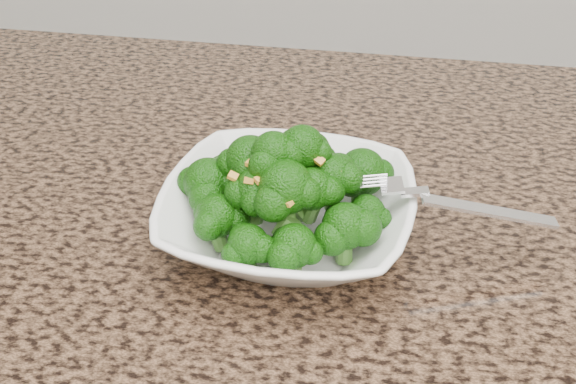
# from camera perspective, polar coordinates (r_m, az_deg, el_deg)

# --- Properties ---
(granite_counter) EXTENTS (1.64, 1.04, 0.03)m
(granite_counter) POSITION_cam_1_polar(r_m,az_deg,el_deg) (0.56, 13.56, -12.83)
(granite_counter) COLOR brown
(granite_counter) RESTS_ON cabinet
(bowl) EXTENTS (0.22, 0.22, 0.05)m
(bowl) POSITION_cam_1_polar(r_m,az_deg,el_deg) (0.61, -0.00, -1.89)
(bowl) COLOR white
(bowl) RESTS_ON granite_counter
(broccoli_pile) EXTENTS (0.19, 0.19, 0.08)m
(broccoli_pile) POSITION_cam_1_polar(r_m,az_deg,el_deg) (0.57, -0.00, 3.29)
(broccoli_pile) COLOR #145109
(broccoli_pile) RESTS_ON bowl
(garlic_topping) EXTENTS (0.11, 0.11, 0.01)m
(garlic_topping) POSITION_cam_1_polar(r_m,az_deg,el_deg) (0.55, -0.00, 6.92)
(garlic_topping) COLOR gold
(garlic_topping) RESTS_ON broccoli_pile
(fork) EXTENTS (0.19, 0.06, 0.01)m
(fork) POSITION_cam_1_polar(r_m,az_deg,el_deg) (0.59, 10.37, -0.03)
(fork) COLOR silver
(fork) RESTS_ON bowl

